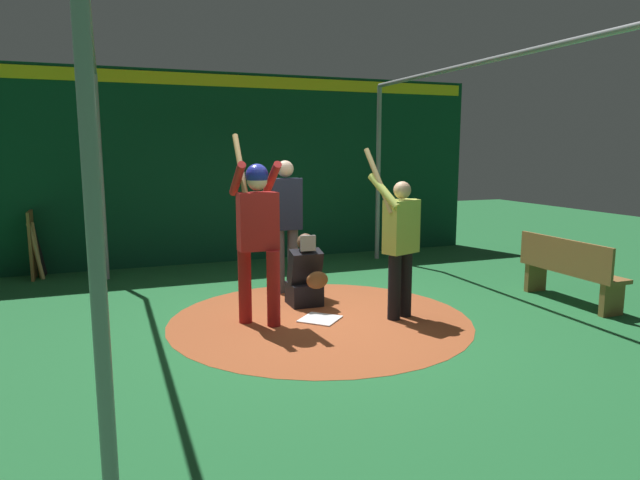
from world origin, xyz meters
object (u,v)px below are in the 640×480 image
Objects in this scene: home_plate at (320,319)px; visitor at (400,240)px; bat_rack at (34,246)px; umpire at (286,219)px; catcher at (306,278)px; batter at (257,228)px; bench at (569,270)px.

home_plate is 1.32m from visitor.
bat_rack is at bearing -137.75° from home_plate.
visitor is at bearing 28.26° from umpire.
catcher is at bearing -156.74° from visitor.
home_plate is 0.40× the size of bat_rack.
home_plate is 1.32m from batter.
catcher is 1.36m from visitor.
umpire is at bearing -172.27° from visitor.
batter reaches higher than bat_rack.
catcher reaches higher than bench.
visitor is (0.36, 1.61, -0.18)m from batter.
umpire is at bearing -119.49° from bench.
catcher is at bearing 175.61° from home_plate.
batter reaches higher than catcher.
bench is at bearing 71.25° from catcher.
umpire reaches higher than bench.
batter is at bearing -54.66° from catcher.
batter is at bearing -98.66° from home_plate.
home_plate is 5.01m from bat_rack.
catcher is (-0.54, 0.76, -0.75)m from batter.
umpire is (-1.28, 0.73, -0.08)m from batter.
umpire is 0.92× the size of visitor.
home_plate is at bearing -125.86° from visitor.
batter is 1.42× the size of bench.
visitor is 1.90× the size of bat_rack.
umpire is (-0.74, -0.02, 0.67)m from catcher.
home_plate is 0.74m from catcher.
home_plate is at bearing -4.39° from catcher.
batter is 1.48m from umpire.
umpire reaches higher than catcher.
visitor is (0.25, 0.90, 0.92)m from home_plate.
batter reaches higher than umpire.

